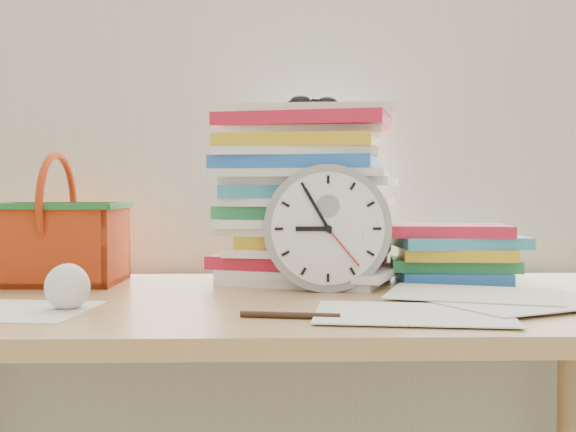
{
  "coord_description": "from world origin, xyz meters",
  "views": [
    {
      "loc": [
        0.0,
        0.36,
        0.93
      ],
      "look_at": [
        0.03,
        1.6,
        0.89
      ],
      "focal_mm": 45.0,
      "sensor_mm": 36.0,
      "label": 1
    }
  ],
  "objects_px": {
    "basket": "(58,219)",
    "paper_stack": "(307,195)",
    "desk": "(270,340)",
    "clock": "(327,228)",
    "book_stack": "(451,253)"
  },
  "relations": [
    {
      "from": "basket",
      "to": "paper_stack",
      "type": "bearing_deg",
      "value": 4.3
    },
    {
      "from": "paper_stack",
      "to": "basket",
      "type": "xyz_separation_m",
      "value": [
        -0.5,
        -0.02,
        -0.05
      ]
    },
    {
      "from": "desk",
      "to": "paper_stack",
      "type": "distance_m",
      "value": 0.34
    },
    {
      "from": "basket",
      "to": "clock",
      "type": "bearing_deg",
      "value": -11.54
    },
    {
      "from": "book_stack",
      "to": "basket",
      "type": "xyz_separation_m",
      "value": [
        -0.79,
        -0.01,
        0.07
      ]
    },
    {
      "from": "desk",
      "to": "book_stack",
      "type": "xyz_separation_m",
      "value": [
        0.37,
        0.21,
        0.13
      ]
    },
    {
      "from": "paper_stack",
      "to": "clock",
      "type": "height_order",
      "value": "paper_stack"
    },
    {
      "from": "clock",
      "to": "basket",
      "type": "bearing_deg",
      "value": 166.57
    },
    {
      "from": "clock",
      "to": "basket",
      "type": "height_order",
      "value": "basket"
    },
    {
      "from": "book_stack",
      "to": "basket",
      "type": "bearing_deg",
      "value": -179.27
    },
    {
      "from": "desk",
      "to": "book_stack",
      "type": "height_order",
      "value": "book_stack"
    },
    {
      "from": "paper_stack",
      "to": "book_stack",
      "type": "height_order",
      "value": "paper_stack"
    },
    {
      "from": "clock",
      "to": "book_stack",
      "type": "xyz_separation_m",
      "value": [
        0.26,
        0.14,
        -0.06
      ]
    },
    {
      "from": "paper_stack",
      "to": "book_stack",
      "type": "distance_m",
      "value": 0.32
    },
    {
      "from": "desk",
      "to": "book_stack",
      "type": "relative_size",
      "value": 5.15
    }
  ]
}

